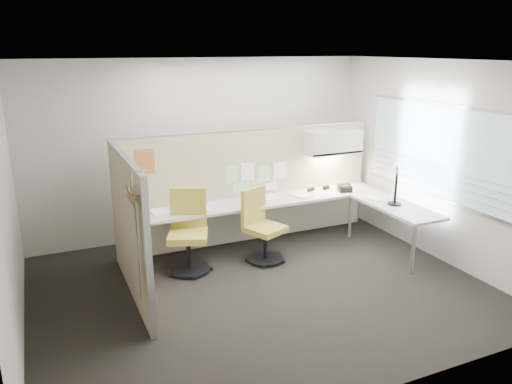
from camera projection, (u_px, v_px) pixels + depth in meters
name	position (u px, v px, depth m)	size (l,w,h in m)	color
floor	(260.00, 288.00, 6.36)	(5.50, 4.50, 0.01)	black
ceiling	(261.00, 61.00, 5.57)	(5.50, 4.50, 0.01)	white
wall_back	(202.00, 148.00, 7.94)	(5.50, 0.02, 2.80)	beige
wall_front	(377.00, 248.00, 3.99)	(5.50, 0.02, 2.80)	beige
wall_left	(6.00, 212.00, 4.89)	(0.02, 4.50, 2.80)	beige
wall_right	(437.00, 161.00, 7.04)	(0.02, 4.50, 2.80)	beige
window_pane	(437.00, 151.00, 6.99)	(0.01, 2.80, 1.30)	#96A4AF
partition_back	(250.00, 186.00, 7.73)	(4.10, 0.06, 1.75)	#CAB98C
partition_left	(129.00, 228.00, 5.96)	(0.06, 2.20, 1.75)	#CAB98C
desk	(285.00, 209.00, 7.54)	(4.00, 2.07, 0.73)	beige
overhead_bin	(333.00, 142.00, 7.90)	(0.90, 0.36, 0.38)	beige
task_light_strip	(332.00, 155.00, 7.96)	(0.60, 0.06, 0.02)	#FFEABF
pinned_papers	(255.00, 176.00, 7.69)	(1.01, 0.00, 0.47)	#8CBF8C
poster	(145.00, 162.00, 6.92)	(0.28, 0.00, 0.35)	orange
chair_left	(188.00, 234.00, 6.77)	(0.66, 0.68, 1.10)	black
chair_right	(261.00, 228.00, 7.09)	(0.63, 0.64, 1.02)	black
monitor	(396.00, 185.00, 7.23)	(0.33, 0.39, 0.51)	black
phone	(345.00, 188.00, 7.96)	(0.25, 0.24, 0.12)	black
stapler	(311.00, 189.00, 7.99)	(0.14, 0.04, 0.05)	black
tape_dispenser	(326.00, 188.00, 8.08)	(0.10, 0.06, 0.06)	black
coat_hook	(133.00, 206.00, 4.99)	(0.18, 0.45, 1.35)	silver
paper_stack_0	(160.00, 212.00, 6.92)	(0.23, 0.30, 0.03)	white
paper_stack_1	(200.00, 208.00, 7.10)	(0.23, 0.30, 0.02)	white
paper_stack_2	(255.00, 203.00, 7.33)	(0.23, 0.30, 0.04)	white
paper_stack_3	(270.00, 197.00, 7.62)	(0.23, 0.30, 0.02)	white
paper_stack_4	(301.00, 195.00, 7.72)	(0.23, 0.30, 0.02)	white
paper_stack_5	(375.00, 198.00, 7.58)	(0.23, 0.30, 0.02)	white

